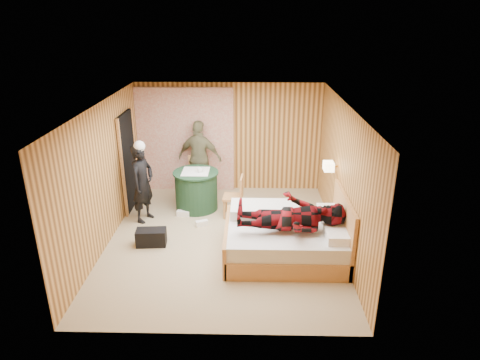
{
  "coord_description": "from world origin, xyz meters",
  "views": [
    {
      "loc": [
        0.47,
        -6.96,
        3.94
      ],
      "look_at": [
        0.3,
        0.36,
        1.05
      ],
      "focal_mm": 32.0,
      "sensor_mm": 36.0,
      "label": 1
    }
  ],
  "objects_px": {
    "woman_standing": "(143,183)",
    "man_on_bed": "(291,208)",
    "chair_far": "(199,172)",
    "duffel_bag": "(151,237)",
    "man_at_table": "(200,158)",
    "bed": "(287,238)",
    "wall_lamp": "(329,166)",
    "round_table": "(196,190)",
    "nightstand": "(325,225)",
    "chair_near": "(237,193)"
  },
  "relations": [
    {
      "from": "nightstand",
      "to": "chair_near",
      "type": "distance_m",
      "value": 1.9
    },
    {
      "from": "round_table",
      "to": "wall_lamp",
      "type": "bearing_deg",
      "value": -19.26
    },
    {
      "from": "bed",
      "to": "man_on_bed",
      "type": "height_order",
      "value": "man_on_bed"
    },
    {
      "from": "nightstand",
      "to": "round_table",
      "type": "relative_size",
      "value": 0.57
    },
    {
      "from": "chair_near",
      "to": "man_at_table",
      "type": "distance_m",
      "value": 1.49
    },
    {
      "from": "chair_near",
      "to": "chair_far",
      "type": "bearing_deg",
      "value": -136.86
    },
    {
      "from": "round_table",
      "to": "duffel_bag",
      "type": "xyz_separation_m",
      "value": [
        -0.64,
        -1.57,
        -0.28
      ]
    },
    {
      "from": "bed",
      "to": "chair_far",
      "type": "height_order",
      "value": "bed"
    },
    {
      "from": "nightstand",
      "to": "chair_far",
      "type": "distance_m",
      "value": 3.25
    },
    {
      "from": "wall_lamp",
      "to": "duffel_bag",
      "type": "xyz_separation_m",
      "value": [
        -3.22,
        -0.67,
        -1.15
      ]
    },
    {
      "from": "bed",
      "to": "chair_far",
      "type": "distance_m",
      "value": 3.15
    },
    {
      "from": "bed",
      "to": "nightstand",
      "type": "bearing_deg",
      "value": 37.39
    },
    {
      "from": "round_table",
      "to": "chair_near",
      "type": "xyz_separation_m",
      "value": [
        0.87,
        -0.37,
        0.08
      ]
    },
    {
      "from": "chair_near",
      "to": "duffel_bag",
      "type": "height_order",
      "value": "chair_near"
    },
    {
      "from": "wall_lamp",
      "to": "woman_standing",
      "type": "height_order",
      "value": "woman_standing"
    },
    {
      "from": "bed",
      "to": "man_on_bed",
      "type": "distance_m",
      "value": 0.7
    },
    {
      "from": "nightstand",
      "to": "man_at_table",
      "type": "height_order",
      "value": "man_at_table"
    },
    {
      "from": "round_table",
      "to": "woman_standing",
      "type": "relative_size",
      "value": 0.6
    },
    {
      "from": "chair_far",
      "to": "man_on_bed",
      "type": "distance_m",
      "value": 3.37
    },
    {
      "from": "chair_far",
      "to": "man_on_bed",
      "type": "height_order",
      "value": "man_on_bed"
    },
    {
      "from": "wall_lamp",
      "to": "bed",
      "type": "bearing_deg",
      "value": -130.76
    },
    {
      "from": "nightstand",
      "to": "chair_near",
      "type": "relative_size",
      "value": 0.62
    },
    {
      "from": "round_table",
      "to": "man_at_table",
      "type": "xyz_separation_m",
      "value": [
        -0.0,
        0.8,
        0.44
      ]
    },
    {
      "from": "woman_standing",
      "to": "man_on_bed",
      "type": "relative_size",
      "value": 0.89
    },
    {
      "from": "chair_far",
      "to": "man_at_table",
      "type": "height_order",
      "value": "man_at_table"
    },
    {
      "from": "bed",
      "to": "round_table",
      "type": "distance_m",
      "value": 2.55
    },
    {
      "from": "chair_far",
      "to": "woman_standing",
      "type": "distance_m",
      "value": 1.64
    },
    {
      "from": "man_at_table",
      "to": "man_on_bed",
      "type": "bearing_deg",
      "value": 136.57
    },
    {
      "from": "duffel_bag",
      "to": "man_on_bed",
      "type": "distance_m",
      "value": 2.63
    },
    {
      "from": "round_table",
      "to": "man_on_bed",
      "type": "relative_size",
      "value": 0.54
    },
    {
      "from": "nightstand",
      "to": "woman_standing",
      "type": "height_order",
      "value": "woman_standing"
    },
    {
      "from": "round_table",
      "to": "chair_far",
      "type": "bearing_deg",
      "value": 92.01
    },
    {
      "from": "chair_far",
      "to": "duffel_bag",
      "type": "height_order",
      "value": "chair_far"
    },
    {
      "from": "bed",
      "to": "nightstand",
      "type": "xyz_separation_m",
      "value": [
        0.76,
        0.58,
        -0.05
      ]
    },
    {
      "from": "wall_lamp",
      "to": "chair_far",
      "type": "relative_size",
      "value": 0.28
    },
    {
      "from": "wall_lamp",
      "to": "round_table",
      "type": "height_order",
      "value": "wall_lamp"
    },
    {
      "from": "bed",
      "to": "duffel_bag",
      "type": "distance_m",
      "value": 2.44
    },
    {
      "from": "chair_far",
      "to": "duffel_bag",
      "type": "relative_size",
      "value": 1.75
    },
    {
      "from": "wall_lamp",
      "to": "nightstand",
      "type": "xyz_separation_m",
      "value": [
        -0.04,
        -0.35,
        -1.03
      ]
    },
    {
      "from": "duffel_bag",
      "to": "bed",
      "type": "bearing_deg",
      "value": -10.59
    },
    {
      "from": "man_at_table",
      "to": "chair_near",
      "type": "bearing_deg",
      "value": 140.93
    },
    {
      "from": "wall_lamp",
      "to": "round_table",
      "type": "distance_m",
      "value": 2.87
    },
    {
      "from": "wall_lamp",
      "to": "woman_standing",
      "type": "bearing_deg",
      "value": 174.64
    },
    {
      "from": "round_table",
      "to": "man_at_table",
      "type": "relative_size",
      "value": 0.55
    },
    {
      "from": "bed",
      "to": "nightstand",
      "type": "distance_m",
      "value": 0.95
    },
    {
      "from": "round_table",
      "to": "woman_standing",
      "type": "distance_m",
      "value": 1.19
    },
    {
      "from": "wall_lamp",
      "to": "bed",
      "type": "height_order",
      "value": "wall_lamp"
    },
    {
      "from": "duffel_bag",
      "to": "woman_standing",
      "type": "bearing_deg",
      "value": 104.31
    },
    {
      "from": "wall_lamp",
      "to": "chair_near",
      "type": "relative_size",
      "value": 0.3
    },
    {
      "from": "round_table",
      "to": "man_on_bed",
      "type": "distance_m",
      "value": 2.79
    }
  ]
}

